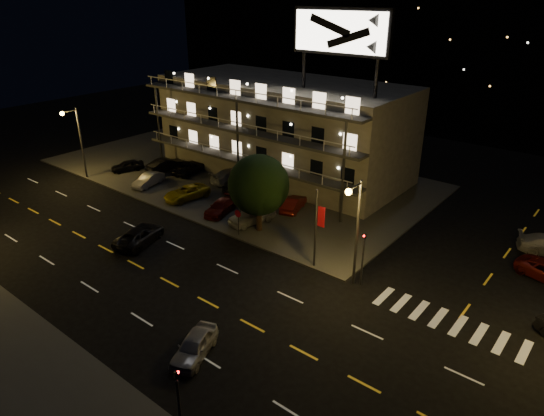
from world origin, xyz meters
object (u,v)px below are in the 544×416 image
Objects in this scene: lot_car_4 at (252,215)px; road_car_west at (139,235)px; tree at (258,187)px; lot_car_2 at (187,193)px; road_car_east at (195,346)px; lot_car_7 at (232,176)px.

road_car_west is (-4.97, -8.66, -0.22)m from lot_car_4.
tree is 3.66m from lot_car_4.
lot_car_4 reaches higher than road_car_west.
lot_car_4 reaches higher than lot_car_2.
tree is 16.72m from road_car_east.
lot_car_2 is 1.05× the size of lot_car_4.
lot_car_2 is 0.94× the size of road_car_west.
lot_car_7 reaches higher than road_car_west.
tree is at bearing 153.30° from lot_car_7.
lot_car_4 is 0.89× the size of lot_car_7.
tree reaches higher than road_car_east.
road_car_west is (3.79, -8.69, -0.11)m from lot_car_2.
lot_car_7 reaches higher than road_car_east.
lot_car_7 is at bearing 107.65° from road_car_east.
lot_car_2 is at bearing 175.89° from tree.
lot_car_7 is at bearing 144.27° from tree.
road_car_east is at bearing 137.46° from road_car_west.
lot_car_4 reaches higher than road_car_east.
tree is at bearing 5.77° from lot_car_2.
tree is at bearing -145.72° from road_car_west.
tree is 10.79m from road_car_west.
lot_car_2 reaches higher than road_car_east.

